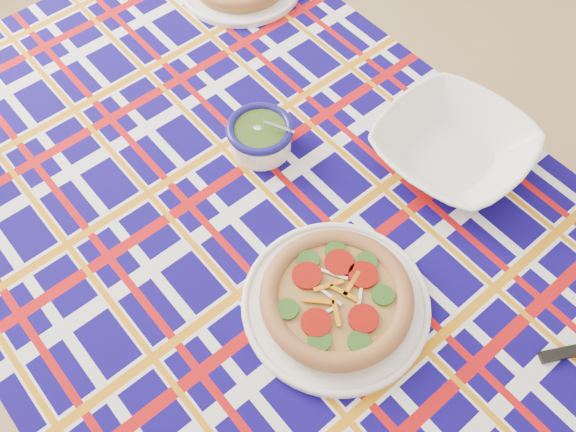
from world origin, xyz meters
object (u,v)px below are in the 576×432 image
at_px(main_focaccia_plate, 337,298).
at_px(serving_bowl, 453,148).
at_px(pesto_bowl, 260,135).
at_px(dining_table, 272,249).

distance_m(main_focaccia_plate, serving_bowl, 0.40).
bearing_deg(pesto_bowl, serving_bowl, 21.77).
height_order(dining_table, pesto_bowl, pesto_bowl).
xyz_separation_m(pesto_bowl, serving_bowl, (0.35, 0.14, -0.00)).
xyz_separation_m(dining_table, pesto_bowl, (-0.10, 0.16, 0.12)).
height_order(main_focaccia_plate, pesto_bowl, pesto_bowl).
bearing_deg(dining_table, pesto_bowl, 146.76).
bearing_deg(main_focaccia_plate, serving_bowl, 79.39).
height_order(dining_table, serving_bowl, serving_bowl).
relative_size(main_focaccia_plate, serving_bowl, 1.14).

